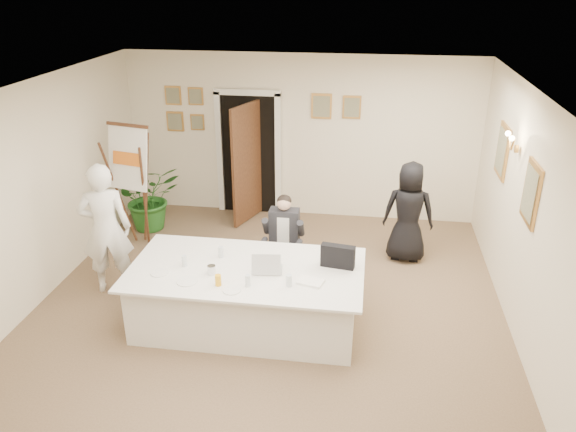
# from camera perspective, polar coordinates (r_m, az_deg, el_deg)

# --- Properties ---
(floor) EXTENTS (7.00, 7.00, 0.00)m
(floor) POSITION_cam_1_polar(r_m,az_deg,el_deg) (7.10, -2.50, -10.81)
(floor) COLOR brown
(floor) RESTS_ON ground
(ceiling) EXTENTS (6.00, 7.00, 0.02)m
(ceiling) POSITION_cam_1_polar(r_m,az_deg,el_deg) (5.97, -2.99, 11.89)
(ceiling) COLOR white
(ceiling) RESTS_ON wall_back
(wall_back) EXTENTS (6.00, 0.10, 2.80)m
(wall_back) POSITION_cam_1_polar(r_m,az_deg,el_deg) (9.67, 1.27, 8.00)
(wall_back) COLOR #EEE2C9
(wall_back) RESTS_ON floor
(wall_left) EXTENTS (0.10, 7.00, 2.80)m
(wall_left) POSITION_cam_1_polar(r_m,az_deg,el_deg) (7.55, -25.67, 0.97)
(wall_left) COLOR #EEE2C9
(wall_left) RESTS_ON floor
(wall_right) EXTENTS (0.10, 7.00, 2.80)m
(wall_right) POSITION_cam_1_polar(r_m,az_deg,el_deg) (6.57, 23.94, -2.00)
(wall_right) COLOR #EEE2C9
(wall_right) RESTS_ON floor
(doorway) EXTENTS (1.14, 0.86, 2.20)m
(doorway) POSITION_cam_1_polar(r_m,az_deg,el_deg) (9.75, -4.06, 5.89)
(doorway) COLOR black
(doorway) RESTS_ON floor
(pictures_back_wall) EXTENTS (3.40, 0.06, 0.80)m
(pictures_back_wall) POSITION_cam_1_polar(r_m,az_deg,el_deg) (9.66, -3.53, 10.70)
(pictures_back_wall) COLOR #BF8841
(pictures_back_wall) RESTS_ON wall_back
(pictures_right_wall) EXTENTS (0.06, 2.20, 0.80)m
(pictures_right_wall) POSITION_cam_1_polar(r_m,az_deg,el_deg) (7.52, 22.02, 4.36)
(pictures_right_wall) COLOR #BF8841
(pictures_right_wall) RESTS_ON wall_right
(wall_sconce) EXTENTS (0.20, 0.30, 0.24)m
(wall_sconce) POSITION_cam_1_polar(r_m,az_deg,el_deg) (7.40, 21.91, 6.95)
(wall_sconce) COLOR #C48D3F
(wall_sconce) RESTS_ON wall_right
(conference_table) EXTENTS (2.79, 1.48, 0.78)m
(conference_table) POSITION_cam_1_polar(r_m,az_deg,el_deg) (6.90, -4.19, -8.10)
(conference_table) COLOR silver
(conference_table) RESTS_ON floor
(seated_man) EXTENTS (0.59, 0.62, 1.28)m
(seated_man) POSITION_cam_1_polar(r_m,az_deg,el_deg) (7.71, -0.42, -2.30)
(seated_man) COLOR black
(seated_man) RESTS_ON floor
(flip_chart) EXTENTS (0.70, 0.49, 1.93)m
(flip_chart) POSITION_cam_1_polar(r_m,az_deg,el_deg) (8.97, -15.17, 2.43)
(flip_chart) COLOR #351D11
(flip_chart) RESTS_ON floor
(standing_man) EXTENTS (0.77, 0.63, 1.81)m
(standing_man) POSITION_cam_1_polar(r_m,az_deg,el_deg) (7.75, -18.03, -1.25)
(standing_man) COLOR white
(standing_man) RESTS_ON floor
(standing_woman) EXTENTS (0.78, 0.54, 1.52)m
(standing_woman) POSITION_cam_1_polar(r_m,az_deg,el_deg) (8.42, 12.15, 0.38)
(standing_woman) COLOR black
(standing_woman) RESTS_ON floor
(potted_palm) EXTENTS (1.31, 1.29, 1.10)m
(potted_palm) POSITION_cam_1_polar(r_m,az_deg,el_deg) (9.62, -13.91, 1.87)
(potted_palm) COLOR #225C1E
(potted_palm) RESTS_ON floor
(laptop) EXTENTS (0.38, 0.40, 0.28)m
(laptop) POSITION_cam_1_polar(r_m,az_deg,el_deg) (6.59, -2.05, -4.44)
(laptop) COLOR #B7BABC
(laptop) RESTS_ON conference_table
(laptop_bag) EXTENTS (0.42, 0.17, 0.28)m
(laptop_bag) POSITION_cam_1_polar(r_m,az_deg,el_deg) (6.68, 5.08, -4.09)
(laptop_bag) COLOR black
(laptop_bag) RESTS_ON conference_table
(paper_stack) EXTENTS (0.32, 0.26, 0.03)m
(paper_stack) POSITION_cam_1_polar(r_m,az_deg,el_deg) (6.39, 2.32, -6.70)
(paper_stack) COLOR white
(paper_stack) RESTS_ON conference_table
(plate_left) EXTENTS (0.23, 0.23, 0.01)m
(plate_left) POSITION_cam_1_polar(r_m,az_deg,el_deg) (6.75, -12.93, -5.65)
(plate_left) COLOR white
(plate_left) RESTS_ON conference_table
(plate_mid) EXTENTS (0.24, 0.24, 0.01)m
(plate_mid) POSITION_cam_1_polar(r_m,az_deg,el_deg) (6.51, -10.22, -6.55)
(plate_mid) COLOR white
(plate_mid) RESTS_ON conference_table
(plate_near) EXTENTS (0.25, 0.25, 0.01)m
(plate_near) POSITION_cam_1_polar(r_m,az_deg,el_deg) (6.27, -5.72, -7.51)
(plate_near) COLOR white
(plate_near) RESTS_ON conference_table
(glass_a) EXTENTS (0.08, 0.08, 0.14)m
(glass_a) POSITION_cam_1_polar(r_m,az_deg,el_deg) (6.81, -10.49, -4.51)
(glass_a) COLOR silver
(glass_a) RESTS_ON conference_table
(glass_b) EXTENTS (0.07, 0.07, 0.14)m
(glass_b) POSITION_cam_1_polar(r_m,az_deg,el_deg) (6.31, -4.11, -6.57)
(glass_b) COLOR silver
(glass_b) RESTS_ON conference_table
(glass_c) EXTENTS (0.07, 0.07, 0.14)m
(glass_c) POSITION_cam_1_polar(r_m,az_deg,el_deg) (6.30, 0.10, -6.58)
(glass_c) COLOR silver
(glass_c) RESTS_ON conference_table
(glass_d) EXTENTS (0.07, 0.07, 0.14)m
(glass_d) POSITION_cam_1_polar(r_m,az_deg,el_deg) (6.95, -6.83, -3.65)
(glass_d) COLOR silver
(glass_d) RESTS_ON conference_table
(oj_glass) EXTENTS (0.09, 0.09, 0.13)m
(oj_glass) POSITION_cam_1_polar(r_m,az_deg,el_deg) (6.36, -7.11, -6.49)
(oj_glass) COLOR #EAA513
(oj_glass) RESTS_ON conference_table
(steel_jug) EXTENTS (0.12, 0.12, 0.11)m
(steel_jug) POSITION_cam_1_polar(r_m,az_deg,el_deg) (6.60, -7.78, -5.44)
(steel_jug) COLOR silver
(steel_jug) RESTS_ON conference_table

